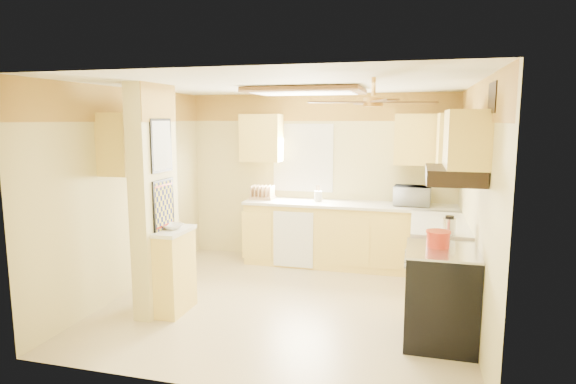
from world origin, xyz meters
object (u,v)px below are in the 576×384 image
(stove, at_px, (440,295))
(dutch_oven, at_px, (438,239))
(bowl, at_px, (172,227))
(microwave, at_px, (412,196))
(kettle, at_px, (449,226))

(stove, relative_size, dutch_oven, 3.92)
(stove, bearing_deg, bowl, 179.78)
(microwave, height_order, dutch_oven, microwave)
(bowl, bearing_deg, dutch_oven, 1.38)
(microwave, bearing_deg, dutch_oven, 101.03)
(dutch_oven, height_order, kettle, kettle)
(microwave, xyz_separation_m, kettle, (0.39, -1.69, -0.04))
(dutch_oven, bearing_deg, kettle, 73.04)
(kettle, bearing_deg, dutch_oven, -106.96)
(bowl, distance_m, kettle, 2.95)
(kettle, bearing_deg, stove, -99.93)
(bowl, bearing_deg, stove, -0.22)
(dutch_oven, bearing_deg, stove, -62.93)
(stove, relative_size, bowl, 4.13)
(stove, distance_m, kettle, 0.76)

